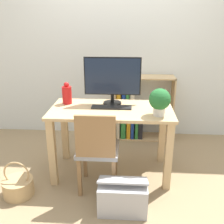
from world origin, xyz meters
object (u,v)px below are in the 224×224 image
at_px(vase, 67,94).
at_px(storage_box, 123,196).
at_px(monitor, 113,78).
at_px(keyboard, 111,107).
at_px(bookshelf, 134,112).
at_px(chair, 97,149).
at_px(potted_plant, 160,101).
at_px(basket, 18,186).

relative_size(vase, storage_box, 0.54).
xyz_separation_m(monitor, keyboard, (-0.00, -0.15, -0.27)).
bearing_deg(bookshelf, storage_box, -94.18).
xyz_separation_m(monitor, chair, (-0.11, -0.50, -0.57)).
bearing_deg(potted_plant, basket, -167.44).
relative_size(vase, potted_plant, 0.90).
distance_m(keyboard, chair, 0.47).
xyz_separation_m(potted_plant, bookshelf, (-0.21, 1.08, -0.52)).
distance_m(bookshelf, basket, 1.81).
xyz_separation_m(keyboard, basket, (-0.87, -0.48, -0.66)).
height_order(monitor, storage_box, monitor).
xyz_separation_m(monitor, basket, (-0.87, -0.63, -0.94)).
height_order(keyboard, potted_plant, potted_plant).
xyz_separation_m(chair, bookshelf, (0.36, 1.25, -0.08)).
height_order(bookshelf, basket, bookshelf).
xyz_separation_m(potted_plant, storage_box, (-0.32, -0.45, -0.75)).
distance_m(potted_plant, storage_box, 0.93).
xyz_separation_m(bookshelf, storage_box, (-0.11, -1.53, -0.23)).
distance_m(vase, potted_plant, 1.00).
height_order(keyboard, basket, keyboard).
xyz_separation_m(keyboard, vase, (-0.49, 0.12, 0.10)).
bearing_deg(chair, bookshelf, 77.57).
relative_size(monitor, vase, 2.52).
distance_m(keyboard, bookshelf, 1.01).
height_order(keyboard, vase, vase).
xyz_separation_m(potted_plant, chair, (-0.58, -0.17, -0.44)).
bearing_deg(basket, chair, 9.64).
xyz_separation_m(vase, basket, (-0.39, -0.60, -0.76)).
relative_size(vase, chair, 0.28).
bearing_deg(monitor, bookshelf, 71.46).
relative_size(potted_plant, storage_box, 0.60).
bearing_deg(bookshelf, potted_plant, -78.89).
xyz_separation_m(chair, basket, (-0.76, -0.13, -0.37)).
bearing_deg(keyboard, chair, -107.31).
height_order(monitor, potted_plant, monitor).
height_order(vase, bookshelf, vase).
bearing_deg(potted_plant, bookshelf, 101.11).
height_order(keyboard, chair, chair).
relative_size(keyboard, basket, 1.13).
height_order(vase, chair, vase).
distance_m(potted_plant, basket, 1.59).
bearing_deg(keyboard, storage_box, -77.30).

